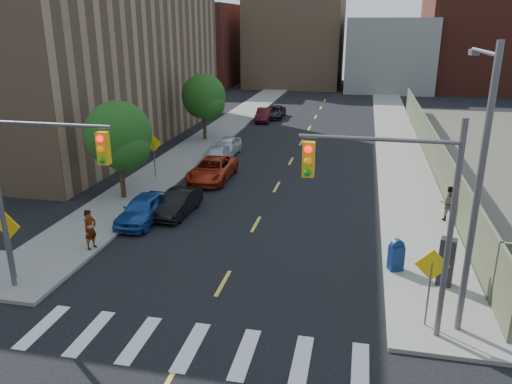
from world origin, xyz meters
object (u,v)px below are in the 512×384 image
at_px(parked_car_silver, 216,157).
at_px(mailbox, 396,255).
at_px(parked_car_black, 178,203).
at_px(parked_car_grey, 274,112).
at_px(parked_car_maroon, 264,115).
at_px(pedestrian_east, 449,203).
at_px(parked_car_red, 212,169).
at_px(pedestrian_west, 90,229).
at_px(parked_car_white, 227,146).
at_px(parked_car_blue, 143,209).
at_px(payphone, 446,262).

distance_m(parked_car_silver, mailbox, 17.77).
xyz_separation_m(parked_car_black, parked_car_grey, (0.00, 28.11, -0.01)).
relative_size(parked_car_maroon, parked_car_grey, 0.90).
xyz_separation_m(parked_car_silver, mailbox, (11.41, -13.63, 0.17)).
bearing_deg(pedestrian_east, parked_car_red, -4.46).
bearing_deg(parked_car_black, parked_car_silver, 98.31).
xyz_separation_m(parked_car_maroon, parked_car_grey, (0.63, 2.18, -0.04)).
distance_m(parked_car_silver, pedestrian_west, 14.40).
bearing_deg(parked_car_white, mailbox, -53.60).
distance_m(parked_car_red, mailbox, 14.83).
relative_size(parked_car_silver, pedestrian_west, 2.38).
xyz_separation_m(parked_car_silver, parked_car_white, (0.01, 2.94, 0.05)).
bearing_deg(parked_car_silver, pedestrian_west, -99.08).
xyz_separation_m(parked_car_black, pedestrian_east, (13.40, 1.64, 0.41)).
xyz_separation_m(parked_car_black, parked_car_silver, (-0.77, 9.35, -0.01)).
relative_size(parked_car_grey, mailbox, 3.35).
bearing_deg(parked_car_blue, parked_car_black, 48.51).
relative_size(parked_car_red, mailbox, 3.79).
bearing_deg(mailbox, parked_car_silver, 106.22).
distance_m(parked_car_white, payphone, 21.78).
bearing_deg(parked_car_silver, parked_car_red, -80.72).
distance_m(mailbox, pedestrian_west, 12.76).
xyz_separation_m(parked_car_blue, payphone, (13.66, -3.73, 0.39)).
bearing_deg(parked_car_red, parked_car_grey, 90.40).
xyz_separation_m(parked_car_blue, parked_car_maroon, (0.67, 27.31, -0.04)).
distance_m(parked_car_blue, pedestrian_east, 15.01).
bearing_deg(parked_car_black, parked_car_red, 93.63).
xyz_separation_m(parked_car_red, pedestrian_west, (-2.10, -11.02, 0.34)).
relative_size(parked_car_silver, parked_car_maroon, 1.07).
distance_m(parked_car_grey, payphone, 35.45).
bearing_deg(parked_car_red, mailbox, -43.74).
xyz_separation_m(parked_car_blue, parked_car_grey, (1.30, 29.49, -0.08)).
distance_m(parked_car_blue, parked_car_black, 1.89).
bearing_deg(parked_car_black, pedestrian_west, -109.22).
height_order(parked_car_silver, parked_car_white, parked_car_white).
xyz_separation_m(parked_car_grey, mailbox, (10.64, -32.40, 0.18)).
distance_m(parked_car_black, pedestrian_east, 13.51).
height_order(parked_car_grey, payphone, payphone).
height_order(parked_car_red, parked_car_maroon, parked_car_red).
xyz_separation_m(parked_car_red, parked_car_white, (-0.75, 6.24, -0.02)).
bearing_deg(parked_car_silver, parked_car_maroon, 85.77).
bearing_deg(parked_car_maroon, parked_car_grey, 70.75).
distance_m(parked_car_blue, parked_car_grey, 29.52).
bearing_deg(parked_car_white, parked_car_grey, 89.15).
height_order(parked_car_blue, parked_car_red, same).
relative_size(parked_car_white, parked_car_maroon, 0.99).
bearing_deg(parked_car_maroon, pedestrian_west, -95.91).
bearing_deg(parked_car_maroon, parked_car_blue, -94.60).
bearing_deg(pedestrian_west, parked_car_maroon, 13.67).
distance_m(parked_car_blue, parked_car_red, 7.53).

